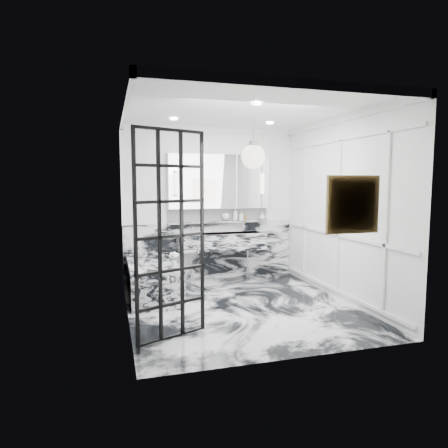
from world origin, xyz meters
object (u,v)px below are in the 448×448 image
object	(u,v)px
trough_sink	(222,241)
mirror_cabinet	(219,181)
crittall_door	(171,236)
bathtub	(153,279)

from	to	relation	value
trough_sink	mirror_cabinet	world-z (taller)	mirror_cabinet
crittall_door	trough_sink	xyz separation A→B (m)	(1.28, 2.43, -0.46)
mirror_cabinet	bathtub	bearing A→B (deg)	-147.94
mirror_cabinet	bathtub	distance (m)	2.20
trough_sink	bathtub	bearing A→B (deg)	-153.52
crittall_door	trough_sink	bearing A→B (deg)	39.39
mirror_cabinet	bathtub	size ratio (longest dim) A/B	1.15
crittall_door	bathtub	bearing A→B (deg)	68.51
mirror_cabinet	bathtub	world-z (taller)	mirror_cabinet
crittall_door	mirror_cabinet	bearing A→B (deg)	40.95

